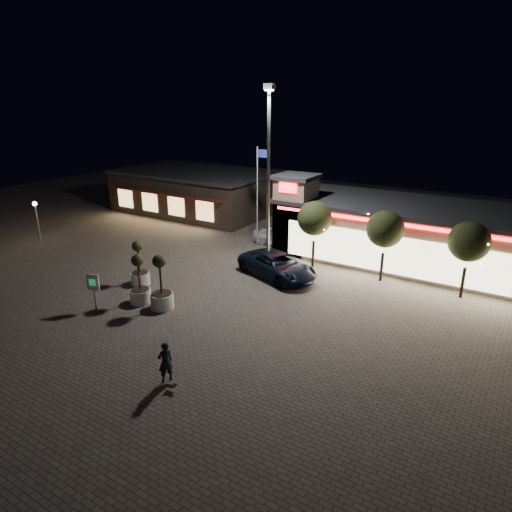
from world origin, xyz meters
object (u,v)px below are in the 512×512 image
Objects in this scene: planter_mid at (140,288)px; planter_left at (140,271)px; white_sedan at (279,237)px; pedestrian at (165,362)px; valet_sign at (93,285)px; pickup_truck at (277,265)px.

planter_left is at bearing 136.19° from planter_mid.
white_sedan is 1.47× the size of planter_left.
valet_sign is at bearing -84.90° from pedestrian.
pedestrian is at bearing -19.89° from valet_sign.
valet_sign is (0.64, -4.11, 0.62)m from planter_left.
pedestrian is (5.32, -19.14, 0.18)m from white_sedan.
pedestrian reaches higher than pickup_truck.
planter_left is 2.88m from planter_mid.
planter_left is (-8.86, 7.08, 0.00)m from pedestrian.
valet_sign reaches higher than white_sedan.
planter_mid reaches higher than white_sedan.
pedestrian is (1.97, -13.01, 0.09)m from pickup_truck.
white_sedan is at bearing 84.08° from planter_mid.
planter_mid reaches higher than pedestrian.
planter_mid is (-4.81, -7.92, 0.10)m from pickup_truck.
pedestrian is at bearing -162.97° from white_sedan.
pedestrian is 0.84× the size of valet_sign.
pickup_truck is 6.99m from white_sedan.
planter_mid is at bearing 55.71° from valet_sign.
valet_sign reaches higher than pedestrian.
valet_sign is at bearing -81.20° from planter_left.
planter_left reaches higher than pedestrian.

